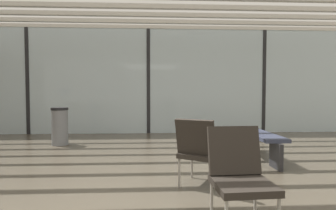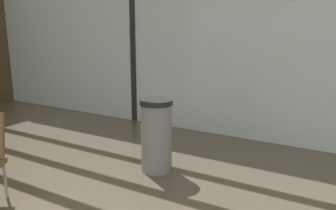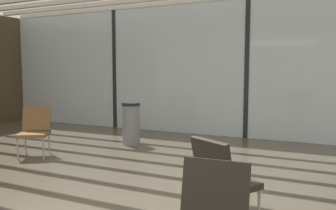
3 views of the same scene
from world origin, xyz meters
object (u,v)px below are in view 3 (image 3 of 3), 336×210
at_px(trash_bin, 131,123).
at_px(lounge_chair_2, 35,128).
at_px(lounge_chair_3, 222,176).
at_px(parked_airplane, 310,58).

bearing_deg(trash_bin, lounge_chair_2, -124.38).
height_order(lounge_chair_3, trash_bin, lounge_chair_3).
relative_size(parked_airplane, lounge_chair_3, 15.24).
height_order(parked_airplane, trash_bin, parked_airplane).
relative_size(lounge_chair_2, lounge_chair_3, 1.00).
bearing_deg(lounge_chair_2, parked_airplane, 36.31).
bearing_deg(lounge_chair_2, trash_bin, 24.69).
distance_m(parked_airplane, trash_bin, 8.83).
distance_m(lounge_chair_2, trash_bin, 1.86).
bearing_deg(parked_airplane, trash_bin, -110.30).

